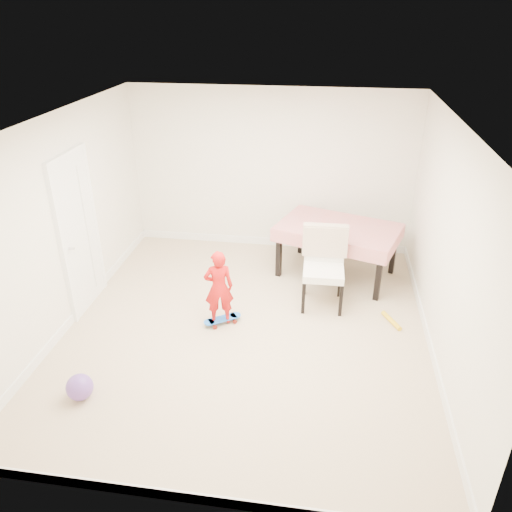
# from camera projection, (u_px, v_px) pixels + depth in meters

# --- Properties ---
(ground) EXTENTS (5.00, 5.00, 0.00)m
(ground) POSITION_uv_depth(u_px,v_px,m) (246.00, 329.00, 6.33)
(ground) COLOR tan
(ground) RESTS_ON ground
(ceiling) EXTENTS (4.50, 5.00, 0.04)m
(ceiling) POSITION_uv_depth(u_px,v_px,m) (244.00, 124.00, 5.15)
(ceiling) COLOR silver
(ceiling) RESTS_ON wall_back
(wall_back) EXTENTS (4.50, 0.04, 2.60)m
(wall_back) POSITION_uv_depth(u_px,v_px,m) (271.00, 171.00, 7.92)
(wall_back) COLOR silver
(wall_back) RESTS_ON ground
(wall_front) EXTENTS (4.50, 0.04, 2.60)m
(wall_front) POSITION_uv_depth(u_px,v_px,m) (187.00, 381.00, 3.55)
(wall_front) COLOR silver
(wall_front) RESTS_ON ground
(wall_left) EXTENTS (0.04, 5.00, 2.60)m
(wall_left) POSITION_uv_depth(u_px,v_px,m) (63.00, 225.00, 6.03)
(wall_left) COLOR silver
(wall_left) RESTS_ON ground
(wall_right) EXTENTS (0.04, 5.00, 2.60)m
(wall_right) POSITION_uv_depth(u_px,v_px,m) (446.00, 249.00, 5.44)
(wall_right) COLOR silver
(wall_right) RESTS_ON ground
(door) EXTENTS (0.11, 0.94, 2.11)m
(door) POSITION_uv_depth(u_px,v_px,m) (79.00, 235.00, 6.42)
(door) COLOR white
(door) RESTS_ON ground
(baseboard_back) EXTENTS (4.50, 0.02, 0.12)m
(baseboard_back) POSITION_uv_depth(u_px,v_px,m) (270.00, 241.00, 8.49)
(baseboard_back) COLOR white
(baseboard_back) RESTS_ON ground
(baseboard_front) EXTENTS (4.50, 0.02, 0.12)m
(baseboard_front) POSITION_uv_depth(u_px,v_px,m) (196.00, 498.00, 4.11)
(baseboard_front) COLOR white
(baseboard_front) RESTS_ON ground
(baseboard_left) EXTENTS (0.02, 5.00, 0.12)m
(baseboard_left) POSITION_uv_depth(u_px,v_px,m) (79.00, 311.00, 6.60)
(baseboard_left) COLOR white
(baseboard_left) RESTS_ON ground
(baseboard_right) EXTENTS (0.02, 5.00, 0.12)m
(baseboard_right) POSITION_uv_depth(u_px,v_px,m) (429.00, 341.00, 6.01)
(baseboard_right) COLOR white
(baseboard_right) RESTS_ON ground
(dining_table) EXTENTS (1.94, 1.55, 0.80)m
(dining_table) POSITION_uv_depth(u_px,v_px,m) (337.00, 251.00, 7.43)
(dining_table) COLOR red
(dining_table) RESTS_ON ground
(dining_chair) EXTENTS (0.61, 0.69, 1.09)m
(dining_chair) POSITION_uv_depth(u_px,v_px,m) (324.00, 269.00, 6.60)
(dining_chair) COLOR silver
(dining_chair) RESTS_ON ground
(skateboard) EXTENTS (0.52, 0.44, 0.08)m
(skateboard) POSITION_uv_depth(u_px,v_px,m) (223.00, 321.00, 6.43)
(skateboard) COLOR blue
(skateboard) RESTS_ON ground
(child) EXTENTS (0.42, 0.34, 1.00)m
(child) POSITION_uv_depth(u_px,v_px,m) (219.00, 290.00, 6.21)
(child) COLOR red
(child) RESTS_ON ground
(balloon) EXTENTS (0.28, 0.28, 0.28)m
(balloon) POSITION_uv_depth(u_px,v_px,m) (80.00, 387.00, 5.18)
(balloon) COLOR #6A44A3
(balloon) RESTS_ON ground
(foam_toy) EXTENTS (0.24, 0.38, 0.06)m
(foam_toy) POSITION_uv_depth(u_px,v_px,m) (391.00, 321.00, 6.45)
(foam_toy) COLOR yellow
(foam_toy) RESTS_ON ground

